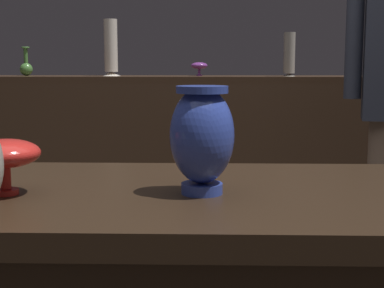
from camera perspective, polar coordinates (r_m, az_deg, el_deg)
back_display_shelf at (r=3.43m, az=0.70°, el=-1.48°), size 2.60×0.40×0.99m
vase_centerpiece at (r=1.15m, az=1.01°, el=0.83°), size 0.13×0.13×0.22m
vase_tall_behind at (r=1.21m, az=-18.22°, el=-1.02°), size 0.14×0.14×0.11m
shelf_vase_far_right at (r=3.52m, az=18.08°, el=8.02°), size 0.16×0.16×0.13m
shelf_vase_right at (r=3.36m, az=9.70°, el=8.77°), size 0.08×0.08×0.25m
shelf_vase_far_left at (r=3.60m, az=-16.23°, el=7.40°), size 0.08×0.08×0.17m
shelf_vase_center at (r=3.44m, az=0.73°, el=7.80°), size 0.10×0.10×0.08m
shelf_vase_left at (r=3.44m, az=-8.10°, el=9.34°), size 0.11×0.11×0.33m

